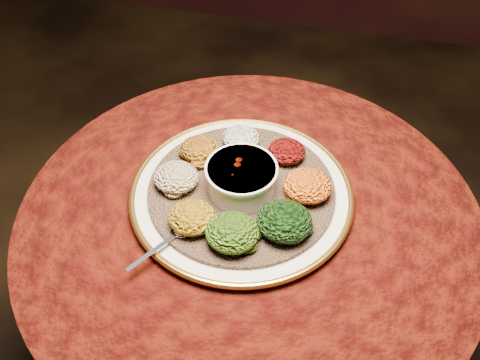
# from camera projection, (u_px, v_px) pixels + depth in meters

# --- Properties ---
(table) EXTENTS (0.96, 0.96, 0.73)m
(table) POSITION_uv_depth(u_px,v_px,m) (249.00, 263.00, 1.23)
(table) COLOR black
(table) RESTS_ON ground
(platter) EXTENTS (0.47, 0.47, 0.02)m
(platter) POSITION_uv_depth(u_px,v_px,m) (241.00, 194.00, 1.12)
(platter) COLOR beige
(platter) RESTS_ON table
(injera) EXTENTS (0.51, 0.51, 0.01)m
(injera) POSITION_uv_depth(u_px,v_px,m) (241.00, 190.00, 1.11)
(injera) COLOR brown
(injera) RESTS_ON platter
(stew_bowl) EXTENTS (0.15, 0.15, 0.06)m
(stew_bowl) POSITION_uv_depth(u_px,v_px,m) (241.00, 177.00, 1.08)
(stew_bowl) COLOR silver
(stew_bowl) RESTS_ON injera
(spoon) EXTENTS (0.09, 0.13, 0.01)m
(spoon) POSITION_uv_depth(u_px,v_px,m) (176.00, 234.00, 1.02)
(spoon) COLOR silver
(spoon) RESTS_ON injera
(portion_ayib) EXTENTS (0.08, 0.08, 0.04)m
(portion_ayib) POSITION_uv_depth(u_px,v_px,m) (241.00, 138.00, 1.19)
(portion_ayib) COLOR white
(portion_ayib) RESTS_ON injera
(portion_kitfo) EXTENTS (0.08, 0.08, 0.04)m
(portion_kitfo) POSITION_uv_depth(u_px,v_px,m) (287.00, 151.00, 1.16)
(portion_kitfo) COLOR black
(portion_kitfo) RESTS_ON injera
(portion_tikil) EXTENTS (0.10, 0.09, 0.05)m
(portion_tikil) POSITION_uv_depth(u_px,v_px,m) (308.00, 186.00, 1.08)
(portion_tikil) COLOR #B0760E
(portion_tikil) RESTS_ON injera
(portion_gomen) EXTENTS (0.11, 0.10, 0.05)m
(portion_gomen) POSITION_uv_depth(u_px,v_px,m) (284.00, 221.00, 1.02)
(portion_gomen) COLOR black
(portion_gomen) RESTS_ON injera
(portion_mixveg) EXTENTS (0.10, 0.10, 0.05)m
(portion_mixveg) POSITION_uv_depth(u_px,v_px,m) (232.00, 232.00, 1.00)
(portion_mixveg) COLOR #933609
(portion_mixveg) RESTS_ON injera
(portion_kik) EXTENTS (0.09, 0.09, 0.04)m
(portion_kik) POSITION_uv_depth(u_px,v_px,m) (192.00, 217.00, 1.03)
(portion_kik) COLOR #A3760E
(portion_kik) RESTS_ON injera
(portion_timatim) EXTENTS (0.09, 0.09, 0.05)m
(portion_timatim) POSITION_uv_depth(u_px,v_px,m) (176.00, 177.00, 1.10)
(portion_timatim) COLOR maroon
(portion_timatim) RESTS_ON injera
(portion_shiro) EXTENTS (0.08, 0.08, 0.04)m
(portion_shiro) POSITION_uv_depth(u_px,v_px,m) (200.00, 149.00, 1.16)
(portion_shiro) COLOR #865910
(portion_shiro) RESTS_ON injera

